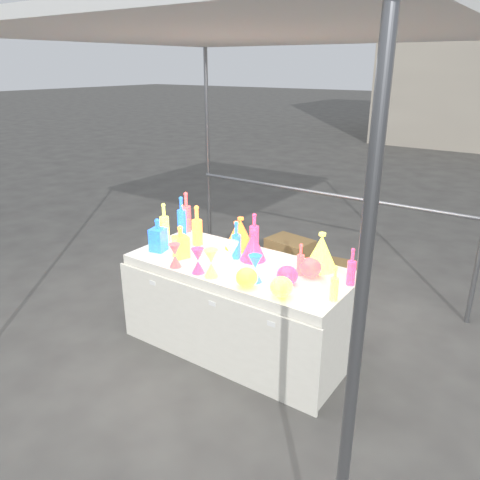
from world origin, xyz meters
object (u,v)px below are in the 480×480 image
Objects in this scene: display_table at (239,306)px; lampshade_0 at (241,233)px; cardboard_box_closed at (290,254)px; hourglass_0 at (175,256)px; bottle_0 at (182,218)px; globe_0 at (247,278)px; decanter_0 at (181,242)px.

display_table is 0.61m from lampshade_0.
hourglass_0 is at bearing -79.72° from cardboard_box_closed.
globe_0 is at bearing -27.79° from bottle_0.
decanter_0 is at bearing -161.94° from display_table.
lampshade_0 is (-0.18, 0.28, 0.52)m from display_table.
cardboard_box_closed is at bearing 76.14° from lampshade_0.
cardboard_box_closed is 1.94m from decanter_0.
globe_0 is (0.65, 0.03, -0.03)m from hourglass_0.
lampshade_0 is at bearing 122.85° from display_table.
hourglass_0 is at bearing -37.49° from decanter_0.
bottle_0 is (-0.41, -1.35, 0.72)m from cardboard_box_closed.
decanter_0 is 1.72× the size of globe_0.
display_table is 0.59m from globe_0.
display_table is 1.72m from cardboard_box_closed.
lampshade_0 reaches higher than cardboard_box_closed.
decanter_0 is 0.76m from globe_0.
cardboard_box_closed is 2.09m from hourglass_0.
cardboard_box_closed is at bearing 104.99° from display_table.
hourglass_0 is (0.47, -0.62, -0.05)m from bottle_0.
bottle_0 is 0.78m from hourglass_0.
decanter_0 is at bearing -148.82° from lampshade_0.
globe_0 is at bearing -47.69° from display_table.
display_table is 6.79× the size of decanter_0.
display_table is 0.69m from hourglass_0.
cardboard_box_closed is 1.74× the size of lampshade_0.
lampshade_0 reaches higher than display_table.
decanter_0 is at bearing 118.10° from hourglass_0.
hourglass_0 is (-0.38, -0.33, 0.47)m from display_table.
hourglass_0 is (0.09, -0.17, -0.04)m from decanter_0.
bottle_0 reaches higher than hourglass_0.
hourglass_0 reaches higher than display_table.
bottle_0 is 0.67m from lampshade_0.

